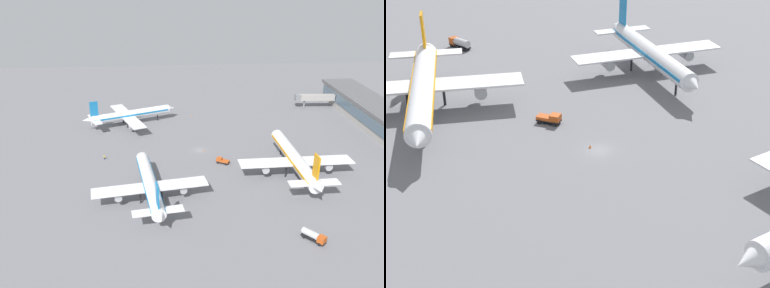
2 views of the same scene
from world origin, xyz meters
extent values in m
plane|color=slate|center=(0.00, 0.00, 0.00)|extent=(288.00, 288.00, 0.00)
cube|color=#9E9993|center=(22.54, -78.00, 4.11)|extent=(78.84, 15.38, 8.22)
cube|color=#4C6070|center=(22.54, -70.16, 5.29)|extent=(75.69, 0.30, 4.23)
cube|color=#59595B|center=(22.54, -78.00, 8.81)|extent=(81.99, 15.99, 1.41)
cylinder|color=white|center=(28.96, 27.37, 4.62)|extent=(16.90, 33.85, 3.85)
cone|color=white|center=(36.07, 10.11, 4.62)|extent=(4.85, 4.96, 3.66)
cone|color=white|center=(21.85, 44.63, 5.20)|extent=(4.68, 5.63, 3.08)
cube|color=#1972B2|center=(28.96, 27.37, 4.91)|extent=(16.44, 32.59, 0.69)
cube|color=white|center=(28.30, 28.99, 4.24)|extent=(32.90, 17.86, 0.35)
cylinder|color=#A5A8AD|center=(36.91, 32.54, 2.89)|extent=(3.69, 5.02, 2.12)
cylinder|color=#A5A8AD|center=(19.68, 25.44, 2.89)|extent=(3.69, 5.02, 2.12)
cube|color=white|center=(22.96, 41.94, 5.01)|extent=(13.50, 7.97, 0.28)
cube|color=#1972B2|center=(22.96, 41.94, 9.63)|extent=(1.67, 3.27, 6.16)
cylinder|color=black|center=(33.63, 16.03, 1.35)|extent=(0.46, 0.46, 2.70)
cylinder|color=black|center=(30.75, 31.13, 1.35)|extent=(0.46, 0.46, 2.70)
cylinder|color=black|center=(25.05, 28.79, 1.35)|extent=(0.46, 0.46, 2.70)
cylinder|color=white|center=(-32.64, 18.07, 4.72)|extent=(35.96, 9.62, 3.94)
cone|color=white|center=(-13.81, 21.12, 4.72)|extent=(4.49, 4.32, 3.74)
cone|color=white|center=(-51.47, 15.01, 5.32)|extent=(5.36, 3.90, 3.15)
cube|color=#1972B2|center=(-32.64, 18.07, 5.02)|extent=(34.56, 9.47, 0.71)
cube|color=white|center=(-34.41, 17.78, 4.33)|extent=(11.10, 34.48, 0.35)
cylinder|color=#A5A8AD|center=(-35.93, 27.18, 2.95)|extent=(4.94, 2.88, 2.17)
cylinder|color=#A5A8AD|center=(-32.88, 8.38, 2.95)|extent=(4.94, 2.88, 2.17)
cube|color=white|center=(-48.54, 15.48, 5.12)|extent=(5.35, 13.94, 0.28)
cube|color=#1972B2|center=(-48.54, 15.48, 9.84)|extent=(3.46, 0.97, 6.30)
cylinder|color=black|center=(-20.27, 20.07, 1.38)|extent=(0.47, 0.47, 2.76)
cylinder|color=black|center=(-35.97, 20.72, 1.38)|extent=(0.47, 0.47, 2.76)
cylinder|color=black|center=(-34.96, 14.50, 1.38)|extent=(0.47, 0.47, 2.76)
cylinder|color=white|center=(-19.93, -29.56, 5.24)|extent=(39.79, 5.31, 4.37)
cone|color=white|center=(1.22, -29.06, 5.24)|extent=(4.46, 4.25, 4.15)
cone|color=white|center=(-41.08, -30.06, 5.89)|extent=(5.54, 3.62, 3.49)
cube|color=orange|center=(-19.93, -29.56, 5.57)|extent=(38.20, 5.36, 0.79)
cube|color=white|center=(-21.92, -29.61, 4.80)|extent=(7.24, 37.85, 0.39)
cylinder|color=#A5A8AD|center=(-22.17, -19.05, 3.27)|extent=(5.22, 2.52, 2.40)
cylinder|color=#A5A8AD|center=(-21.67, -40.17, 3.27)|extent=(5.22, 2.52, 2.40)
cube|color=white|center=(-37.79, -29.99, 5.68)|extent=(3.91, 15.16, 0.31)
cube|color=orange|center=(-37.79, -29.99, 10.92)|extent=(3.82, 0.56, 6.99)
cylinder|color=black|center=(-6.04, -29.23, 1.53)|extent=(0.52, 0.52, 3.06)
cylinder|color=black|center=(-23.19, -26.15, 1.53)|extent=(0.52, 0.52, 3.06)
cylinder|color=black|center=(-23.02, -33.13, 1.53)|extent=(0.52, 0.52, 3.06)
cube|color=black|center=(-56.98, -23.53, 0.55)|extent=(6.09, 5.45, 0.30)
cube|color=#BF4C19|center=(-58.73, -24.95, 1.50)|extent=(2.60, 2.61, 1.60)
cube|color=#3F596B|center=(-59.35, -25.46, 1.82)|extent=(1.07, 1.29, 0.90)
cylinder|color=#B7B7BC|center=(-56.28, -22.96, 1.60)|extent=(4.63, 4.24, 1.80)
cylinder|color=black|center=(-58.09, -25.66, 0.40)|extent=(0.81, 0.74, 0.80)
cylinder|color=black|center=(-59.29, -24.18, 0.40)|extent=(0.81, 0.74, 0.80)
cylinder|color=black|center=(-54.67, -22.88, 0.40)|extent=(0.81, 0.74, 0.80)
cylinder|color=black|center=(-55.87, -21.40, 0.40)|extent=(0.81, 0.74, 0.80)
cube|color=black|center=(-11.84, -7.00, 0.55)|extent=(3.86, 4.76, 0.30)
cube|color=#BF4C19|center=(-11.19, -5.88, 1.30)|extent=(2.55, 2.51, 1.20)
cube|color=#3F596B|center=(-10.78, -5.18, 1.54)|extent=(1.42, 0.88, 0.67)
cube|color=#BF4C19|center=(-12.30, -7.78, 1.00)|extent=(2.95, 3.20, 0.60)
cylinder|color=black|center=(-11.88, -5.20, 0.40)|extent=(0.66, 0.84, 0.80)
cylinder|color=black|center=(-10.24, -6.16, 0.40)|extent=(0.66, 0.84, 0.80)
cylinder|color=black|center=(-13.44, -7.85, 0.40)|extent=(0.66, 0.84, 0.80)
cylinder|color=black|center=(-11.80, -8.81, 0.40)|extent=(0.66, 0.84, 0.80)
cylinder|color=#1E2338|center=(-5.51, 34.92, 0.42)|extent=(0.45, 0.45, 0.85)
cylinder|color=yellow|center=(-5.51, 34.92, 1.15)|extent=(0.54, 0.54, 0.60)
sphere|color=tan|center=(-5.51, 34.92, 1.56)|extent=(0.22, 0.22, 0.22)
cylinder|color=yellow|center=(-5.35, 35.11, 1.15)|extent=(0.10, 0.10, 0.54)
cylinder|color=yellow|center=(-5.67, 34.74, 1.15)|extent=(0.10, 0.10, 0.54)
cube|color=#9E9993|center=(45.78, -61.31, 5.20)|extent=(3.46, 17.05, 2.80)
cylinder|color=slate|center=(46.08, -55.39, 1.90)|extent=(0.90, 0.90, 3.80)
cube|color=slate|center=(46.26, -51.85, 5.20)|extent=(3.24, 2.56, 3.08)
cone|color=#EA590C|center=(38.76, 0.48, 0.30)|extent=(0.44, 0.44, 0.60)
cone|color=#EA590C|center=(-1.15, -1.28, 0.30)|extent=(0.44, 0.44, 0.60)
camera|label=1|loc=(-138.61, 13.28, 63.58)|focal=37.97mm
camera|label=2|loc=(83.48, -17.74, 47.52)|focal=54.19mm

